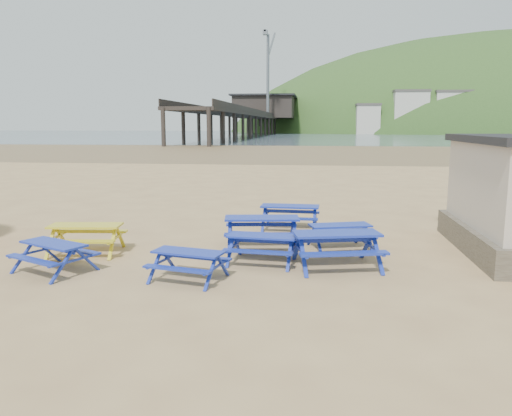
# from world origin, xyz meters

# --- Properties ---
(ground) EXTENTS (400.00, 400.00, 0.00)m
(ground) POSITION_xyz_m (0.00, 0.00, 0.00)
(ground) COLOR tan
(ground) RESTS_ON ground
(wet_sand) EXTENTS (400.00, 400.00, 0.00)m
(wet_sand) POSITION_xyz_m (0.00, 55.00, 0.00)
(wet_sand) COLOR brown
(wet_sand) RESTS_ON ground
(sea) EXTENTS (400.00, 400.00, 0.00)m
(sea) POSITION_xyz_m (0.00, 170.00, 0.01)
(sea) COLOR #42535F
(sea) RESTS_ON ground
(picnic_table_blue_a) EXTENTS (2.28, 1.94, 0.87)m
(picnic_table_blue_a) POSITION_xyz_m (1.34, 0.77, 0.43)
(picnic_table_blue_a) COLOR #1A24A5
(picnic_table_blue_a) RESTS_ON ground
(picnic_table_blue_b) EXTENTS (1.96, 1.60, 0.80)m
(picnic_table_blue_b) POSITION_xyz_m (1.99, 3.36, 0.40)
(picnic_table_blue_b) COLOR #1A24A5
(picnic_table_blue_b) RESTS_ON ground
(picnic_table_blue_c) EXTENTS (1.99, 1.78, 0.70)m
(picnic_table_blue_c) POSITION_xyz_m (3.52, 0.82, 0.35)
(picnic_table_blue_c) COLOR #1A24A5
(picnic_table_blue_c) RESTS_ON ground
(picnic_table_blue_d) EXTENTS (2.11, 1.95, 0.71)m
(picnic_table_blue_d) POSITION_xyz_m (-3.22, -2.22, 0.35)
(picnic_table_blue_d) COLOR #1A24A5
(picnic_table_blue_d) RESTS_ON ground
(picnic_table_blue_e) EXTENTS (1.82, 1.58, 0.66)m
(picnic_table_blue_e) POSITION_xyz_m (0.06, -2.42, 0.33)
(picnic_table_blue_e) COLOR #1A24A5
(picnic_table_blue_e) RESTS_ON ground
(picnic_table_blue_f) EXTENTS (2.39, 2.09, 0.87)m
(picnic_table_blue_f) POSITION_xyz_m (3.36, -1.00, 0.43)
(picnic_table_blue_f) COLOR #1A24A5
(picnic_table_blue_f) RESTS_ON ground
(picnic_table_yellow) EXTENTS (2.05, 1.73, 0.79)m
(picnic_table_yellow) POSITION_xyz_m (-3.27, -0.48, 0.39)
(picnic_table_yellow) COLOR gold
(picnic_table_yellow) RESTS_ON ground
(pier) EXTENTS (24.00, 220.00, 39.29)m
(pier) POSITION_xyz_m (-17.99, 178.23, 5.46)
(pier) COLOR black
(pier) RESTS_ON ground
(headland_town) EXTENTS (264.00, 144.00, 108.00)m
(headland_town) POSITION_xyz_m (90.00, 229.68, -9.91)
(headland_town) COLOR #2D4C1E
(headland_town) RESTS_ON ground
(picnic_table_blue_g) EXTENTS (1.83, 1.53, 0.72)m
(picnic_table_blue_g) POSITION_xyz_m (1.53, -0.84, 0.36)
(picnic_table_blue_g) COLOR #1A24A5
(picnic_table_blue_g) RESTS_ON ground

